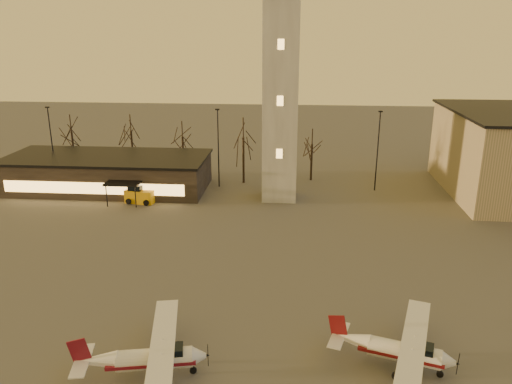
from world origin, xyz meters
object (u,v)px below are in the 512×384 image
Objects in this scene: terminal at (108,172)px; cessna_front at (406,355)px; service_cart at (140,196)px; cessna_rear at (157,362)px; control_tower at (281,59)px.

terminal is 2.52× the size of cessna_front.
cessna_front is 2.81× the size of service_cart.
service_cart is (-10.47, 30.50, -0.18)m from cessna_rear.
cessna_front reaches higher than service_cart.
cessna_rear reaches higher than cessna_front.
terminal is at bearing 149.16° from cessna_front.
control_tower is 3.09× the size of cessna_rear.
terminal is 45.58m from cessna_front.
cessna_front is (30.75, -33.63, -1.20)m from terminal.
terminal is 7.64m from service_cart.
control_tower is 22.74m from service_cart.
control_tower is 9.08× the size of service_cart.
control_tower is 37.30m from cessna_rear.
cessna_rear is at bearing -156.12° from cessna_front.
control_tower reaches higher than terminal.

